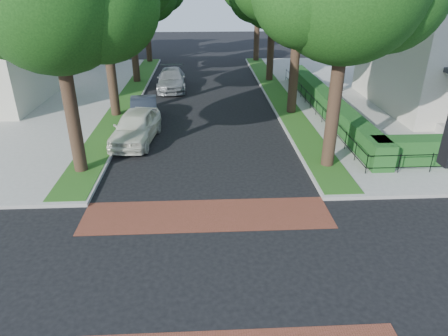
% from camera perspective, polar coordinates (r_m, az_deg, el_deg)
% --- Properties ---
extents(ground, '(120.00, 120.00, 0.00)m').
position_cam_1_polar(ground, '(12.04, -2.20, -14.85)').
color(ground, black).
rests_on(ground, ground).
extents(crosswalk_far, '(9.00, 2.20, 0.01)m').
position_cam_1_polar(crosswalk_far, '(14.62, -2.42, -6.73)').
color(crosswalk_far, brown).
rests_on(crosswalk_far, ground).
extents(grass_strip_ne, '(1.60, 29.80, 0.02)m').
position_cam_1_polar(grass_strip_ne, '(29.80, 7.75, 10.31)').
color(grass_strip_ne, '#294E16').
rests_on(grass_strip_ne, sidewalk_ne).
extents(grass_strip_nw, '(1.60, 29.80, 0.02)m').
position_cam_1_polar(grass_strip_nw, '(29.79, -13.46, 9.85)').
color(grass_strip_nw, '#294E16').
rests_on(grass_strip_nw, sidewalk_nw).
extents(hedge_main_road, '(1.00, 18.00, 1.20)m').
position_cam_1_polar(hedge_main_road, '(26.35, 14.38, 9.10)').
color(hedge_main_road, '#194919').
rests_on(hedge_main_road, sidewalk_ne).
extents(fence_main_road, '(0.06, 18.00, 0.90)m').
position_cam_1_polar(fence_main_road, '(26.17, 12.65, 8.82)').
color(fence_main_road, black).
rests_on(fence_main_road, sidewalk_ne).
extents(house_left_far, '(10.00, 9.00, 10.14)m').
position_cam_1_polar(house_left_far, '(44.08, -25.04, 19.60)').
color(house_left_far, beige).
rests_on(house_left_far, sidewalk_nw).
extents(parked_car_front, '(2.50, 5.06, 1.66)m').
position_cam_1_polar(parked_car_front, '(21.39, -12.48, 5.80)').
color(parked_car_front, silver).
rests_on(parked_car_front, ground).
extents(parked_car_middle, '(2.02, 4.49, 1.43)m').
position_cam_1_polar(parked_car_middle, '(24.48, -11.34, 8.09)').
color(parked_car_middle, '#1E242D').
rests_on(parked_car_middle, ground).
extents(parked_car_rear, '(2.37, 5.35, 1.53)m').
position_cam_1_polar(parked_car_rear, '(31.94, -7.51, 12.45)').
color(parked_car_rear, gray).
rests_on(parked_car_rear, ground).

